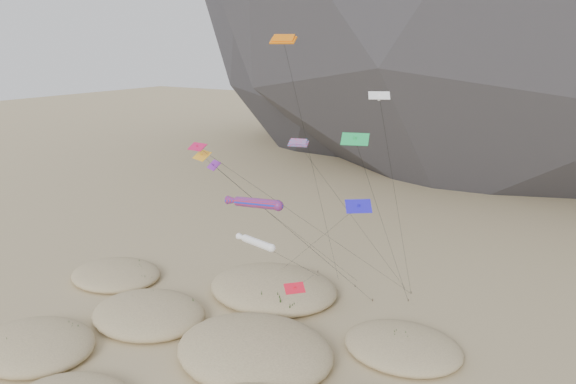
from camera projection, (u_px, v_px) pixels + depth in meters
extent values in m
plane|color=#CCB789|center=(199.00, 373.00, 51.92)|extent=(500.00, 500.00, 0.00)
ellipsoid|color=#CCB789|center=(35.00, 345.00, 55.44)|extent=(12.51, 10.64, 2.80)
ellipsoid|color=#CCB789|center=(149.00, 314.00, 61.83)|extent=(13.19, 11.21, 2.87)
ellipsoid|color=#CCB789|center=(255.00, 351.00, 54.14)|extent=(15.86, 13.48, 3.72)
ellipsoid|color=#CCB789|center=(273.00, 288.00, 68.14)|extent=(16.09, 13.68, 3.21)
ellipsoid|color=#CCB789|center=(403.00, 347.00, 55.46)|extent=(11.86, 10.08, 2.30)
ellipsoid|color=#CCB789|center=(116.00, 274.00, 72.67)|extent=(12.15, 10.32, 2.25)
ellipsoid|color=black|center=(24.00, 346.00, 54.76)|extent=(2.38, 2.04, 0.71)
ellipsoid|color=black|center=(66.00, 333.00, 57.43)|extent=(2.14, 1.83, 0.64)
ellipsoid|color=black|center=(150.00, 304.00, 63.90)|extent=(2.98, 2.55, 0.89)
ellipsoid|color=black|center=(184.00, 307.00, 63.38)|extent=(1.93, 1.65, 0.58)
ellipsoid|color=black|center=(237.00, 357.00, 52.63)|extent=(3.75, 3.21, 1.12)
ellipsoid|color=black|center=(284.00, 360.00, 52.20)|extent=(2.49, 2.13, 0.75)
ellipsoid|color=black|center=(233.00, 354.00, 53.36)|extent=(2.82, 2.41, 0.85)
ellipsoid|color=black|center=(274.00, 300.00, 64.43)|extent=(3.05, 2.61, 0.92)
ellipsoid|color=black|center=(285.00, 306.00, 63.16)|extent=(2.86, 2.45, 0.86)
ellipsoid|color=black|center=(396.00, 343.00, 55.79)|extent=(2.04, 1.75, 0.61)
ellipsoid|color=black|center=(381.00, 343.00, 55.97)|extent=(1.87, 1.60, 0.56)
ellipsoid|color=black|center=(138.00, 270.00, 73.96)|extent=(2.19, 1.87, 0.66)
ellipsoid|color=black|center=(142.00, 281.00, 70.86)|extent=(2.05, 1.76, 0.62)
cylinder|color=#3F2D1E|center=(291.00, 290.00, 68.92)|extent=(0.08, 0.08, 0.30)
cylinder|color=#3F2D1E|center=(318.00, 271.00, 74.49)|extent=(0.08, 0.08, 0.30)
cylinder|color=#3F2D1E|center=(355.00, 286.00, 70.07)|extent=(0.08, 0.08, 0.30)
cylinder|color=#3F2D1E|center=(373.00, 300.00, 66.27)|extent=(0.08, 0.08, 0.30)
cylinder|color=#3F2D1E|center=(408.00, 300.00, 66.21)|extent=(0.08, 0.08, 0.30)
cylinder|color=#3F2D1E|center=(301.00, 271.00, 74.61)|extent=(0.08, 0.08, 0.30)
cylinder|color=#3F2D1E|center=(411.00, 293.00, 68.18)|extent=(0.08, 0.08, 0.30)
cylinder|color=#3F2D1E|center=(276.00, 274.00, 73.80)|extent=(0.08, 0.08, 0.30)
cylinder|color=red|center=(257.00, 203.00, 57.28)|extent=(5.77, 1.65, 1.61)
sphere|color=red|center=(278.00, 206.00, 55.53)|extent=(1.08, 1.08, 1.08)
cone|color=red|center=(235.00, 201.00, 59.20)|extent=(2.42, 1.18, 1.16)
cylinder|color=black|center=(313.00, 246.00, 64.63)|extent=(4.10, 16.18, 13.75)
cylinder|color=white|center=(258.00, 243.00, 54.16)|extent=(4.62, 2.38, 1.06)
sphere|color=white|center=(271.00, 248.00, 52.32)|extent=(0.78, 0.78, 0.78)
cone|color=white|center=(243.00, 238.00, 56.19)|extent=(2.01, 1.30, 0.79)
cylinder|color=black|center=(297.00, 264.00, 63.10)|extent=(1.51, 17.48, 10.90)
cube|color=orange|center=(283.00, 40.00, 57.15)|extent=(2.85, 1.53, 0.80)
cube|color=orange|center=(283.00, 38.00, 57.09)|extent=(2.40, 1.23, 0.78)
cylinder|color=black|center=(314.00, 174.00, 64.78)|extent=(1.84, 10.34, 29.84)
cube|color=#FF1A3D|center=(298.00, 144.00, 58.16)|extent=(2.23, 1.36, 0.59)
cube|color=#FF1A3D|center=(298.00, 142.00, 58.11)|extent=(1.89, 1.10, 0.58)
cylinder|color=black|center=(356.00, 222.00, 63.96)|extent=(7.90, 12.93, 19.47)
cube|color=#2118D1|center=(358.00, 206.00, 48.84)|extent=(2.45, 2.21, 0.98)
cube|color=#2118D1|center=(358.00, 208.00, 48.88)|extent=(0.42, 0.43, 0.75)
cylinder|color=black|center=(309.00, 247.00, 61.33)|extent=(18.06, 14.25, 15.79)
cube|color=red|center=(295.00, 288.00, 51.28)|extent=(1.99, 2.04, 0.68)
cube|color=red|center=(295.00, 290.00, 51.32)|extent=(0.29, 0.29, 0.64)
cylinder|color=black|center=(308.00, 279.00, 62.90)|extent=(8.81, 20.41, 7.85)
cube|color=purple|center=(214.00, 165.00, 62.25)|extent=(2.24, 1.82, 0.87)
cube|color=purple|center=(214.00, 167.00, 62.28)|extent=(0.36, 0.38, 0.67)
cylinder|color=black|center=(296.00, 235.00, 64.27)|extent=(15.60, 9.53, 16.38)
cube|color=white|center=(379.00, 95.00, 55.25)|extent=(2.38, 1.98, 0.69)
cube|color=white|center=(379.00, 97.00, 55.29)|extent=(0.30, 0.26, 0.73)
cylinder|color=black|center=(397.00, 205.00, 61.73)|extent=(1.49, 8.98, 24.51)
cube|color=#CA134B|center=(197.00, 147.00, 56.30)|extent=(1.96, 1.19, 0.63)
cube|color=#CA134B|center=(197.00, 148.00, 56.34)|extent=(0.24, 0.18, 0.65)
cylinder|color=black|center=(314.00, 227.00, 62.25)|extent=(16.69, 18.84, 19.44)
cube|color=gold|center=(202.00, 155.00, 57.31)|extent=(2.46, 1.84, 0.85)
cube|color=gold|center=(202.00, 157.00, 57.35)|extent=(0.34, 0.34, 0.75)
cylinder|color=black|center=(293.00, 233.00, 61.80)|extent=(13.67, 13.70, 18.40)
cube|color=green|center=(355.00, 139.00, 49.80)|extent=(2.70, 1.95, 0.95)
cube|color=green|center=(355.00, 141.00, 49.84)|extent=(0.37, 0.36, 0.83)
cylinder|color=black|center=(385.00, 232.00, 58.02)|extent=(1.03, 13.98, 21.27)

